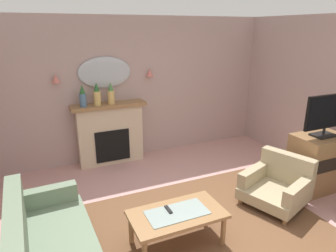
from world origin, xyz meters
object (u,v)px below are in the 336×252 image
object	(u,v)px
mantel_vase_centre	(83,97)
tv_flatscreen	(327,114)
wall_mirror	(105,72)
mantel_vase_left	(111,94)
wall_sconce_right	(150,73)
coffee_table	(177,217)
tv_remote	(168,210)
armchair_near_fireplace	(278,184)
wall_sconce_left	(56,79)
fireplace	(110,134)
tv_cabinet	(317,162)
floral_couch	(44,241)
mantel_vase_right	(97,95)

from	to	relation	value
mantel_vase_centre	tv_flatscreen	xyz separation A→B (m)	(3.21, -2.30, -0.09)
wall_mirror	tv_flatscreen	size ratio (longest dim) A/B	1.14
mantel_vase_left	wall_sconce_right	bearing A→B (deg)	8.53
mantel_vase_left	wall_mirror	xyz separation A→B (m)	(-0.05, 0.17, 0.37)
wall_sconce_right	mantel_vase_left	bearing A→B (deg)	-171.47
mantel_vase_centre	wall_mirror	world-z (taller)	wall_mirror
wall_sconce_right	coffee_table	bearing A→B (deg)	-104.64
wall_mirror	tv_remote	xyz separation A→B (m)	(0.07, -2.68, -1.26)
coffee_table	armchair_near_fireplace	bearing A→B (deg)	7.34
wall_sconce_left	wall_sconce_right	xyz separation A→B (m)	(1.70, 0.00, 0.00)
fireplace	tv_cabinet	bearing A→B (deg)	-39.92
coffee_table	tv_remote	world-z (taller)	tv_remote
tv_cabinet	tv_flatscreen	world-z (taller)	tv_flatscreen
mantel_vase_left	floral_couch	size ratio (longest dim) A/B	0.23
tv_remote	floral_couch	xyz separation A→B (m)	(-1.37, 0.20, -0.13)
tv_cabinet	tv_flatscreen	bearing A→B (deg)	-90.00
armchair_near_fireplace	wall_sconce_right	bearing A→B (deg)	112.75
mantel_vase_centre	armchair_near_fireplace	bearing A→B (deg)	-45.29
fireplace	floral_couch	size ratio (longest dim) A/B	0.78
tv_remote	wall_sconce_left	bearing A→B (deg)	109.21
wall_mirror	coffee_table	distance (m)	3.07
armchair_near_fireplace	mantel_vase_right	bearing A→B (deg)	131.48
mantel_vase_centre	coffee_table	size ratio (longest dim) A/B	0.35
fireplace	mantel_vase_centre	bearing A→B (deg)	-176.40
mantel_vase_right	floral_couch	world-z (taller)	mantel_vase_right
wall_mirror	armchair_near_fireplace	xyz separation A→B (m)	(1.89, -2.54, -1.40)
tv_cabinet	mantel_vase_centre	bearing A→B (deg)	144.60
fireplace	wall_sconce_left	world-z (taller)	wall_sconce_left
wall_sconce_right	tv_flatscreen	bearing A→B (deg)	-51.73
fireplace	armchair_near_fireplace	world-z (taller)	fireplace
tv_remote	armchair_near_fireplace	bearing A→B (deg)	4.53
fireplace	wall_mirror	size ratio (longest dim) A/B	1.42
mantel_vase_centre	tv_flatscreen	world-z (taller)	same
mantel_vase_centre	mantel_vase_right	bearing A→B (deg)	-0.00
fireplace	armchair_near_fireplace	size ratio (longest dim) A/B	1.30
mantel_vase_left	wall_mirror	world-z (taller)	wall_mirror
tv_remote	floral_couch	bearing A→B (deg)	171.75
wall_mirror	coffee_table	xyz separation A→B (m)	(0.14, -2.76, -1.33)
mantel_vase_right	tv_cabinet	size ratio (longest dim) A/B	0.46
tv_flatscreen	tv_cabinet	bearing A→B (deg)	90.00
mantel_vase_left	coffee_table	size ratio (longest dim) A/B	0.37
wall_sconce_right	floral_couch	world-z (taller)	wall_sconce_right
wall_sconce_right	coffee_table	size ratio (longest dim) A/B	0.13
mantel_vase_left	tv_cabinet	distance (m)	3.66
fireplace	mantel_vase_right	size ratio (longest dim) A/B	3.29
mantel_vase_left	wall_mirror	bearing A→B (deg)	106.39
mantel_vase_right	tv_flatscreen	xyz separation A→B (m)	(2.96, -2.30, -0.10)
wall_sconce_left	floral_couch	bearing A→B (deg)	-100.45
wall_sconce_left	tv_cabinet	world-z (taller)	wall_sconce_left
mantel_vase_centre	floral_couch	xyz separation A→B (m)	(-0.85, -2.31, -1.02)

